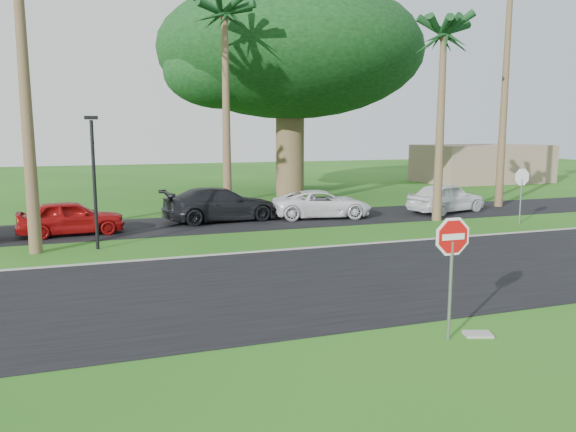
# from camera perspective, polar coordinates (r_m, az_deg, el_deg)

# --- Properties ---
(ground) EXTENTS (120.00, 120.00, 0.00)m
(ground) POSITION_cam_1_polar(r_m,az_deg,el_deg) (14.12, 7.16, -8.45)
(ground) COLOR #1E5314
(ground) RESTS_ON ground
(road) EXTENTS (120.00, 8.00, 0.02)m
(road) POSITION_cam_1_polar(r_m,az_deg,el_deg) (15.86, 3.93, -6.45)
(road) COLOR black
(road) RESTS_ON ground
(parking_strip) EXTENTS (120.00, 5.00, 0.02)m
(parking_strip) POSITION_cam_1_polar(r_m,az_deg,el_deg) (25.64, -5.36, -0.65)
(parking_strip) COLOR black
(parking_strip) RESTS_ON ground
(curb) EXTENTS (120.00, 0.12, 0.06)m
(curb) POSITION_cam_1_polar(r_m,az_deg,el_deg) (19.54, -0.76, -3.48)
(curb) COLOR gray
(curb) RESTS_ON ground
(stop_sign_near) EXTENTS (1.05, 0.07, 2.62)m
(stop_sign_near) POSITION_cam_1_polar(r_m,az_deg,el_deg) (11.44, 16.31, -3.63)
(stop_sign_near) COLOR gray
(stop_sign_near) RESTS_ON ground
(stop_sign_far) EXTENTS (1.05, 0.07, 2.62)m
(stop_sign_far) POSITION_cam_1_polar(r_m,az_deg,el_deg) (27.10, 22.64, 2.99)
(stop_sign_far) COLOR gray
(stop_sign_far) RESTS_ON ground
(palm_center) EXTENTS (5.00, 5.00, 10.50)m
(palm_center) POSITION_cam_1_polar(r_m,az_deg,el_deg) (27.23, -6.45, 19.25)
(palm_center) COLOR brown
(palm_center) RESTS_ON ground
(palm_right_near) EXTENTS (5.00, 5.00, 9.50)m
(palm_right_near) POSITION_cam_1_polar(r_m,az_deg,el_deg) (27.02, 15.55, 16.98)
(palm_right_near) COLOR brown
(palm_right_near) RESTS_ON ground
(canopy_tree) EXTENTS (16.50, 16.50, 13.12)m
(canopy_tree) POSITION_cam_1_polar(r_m,az_deg,el_deg) (36.46, 0.21, 16.24)
(canopy_tree) COLOR brown
(canopy_tree) RESTS_ON ground
(streetlight_right) EXTENTS (0.45, 0.25, 4.64)m
(streetlight_right) POSITION_cam_1_polar(r_m,az_deg,el_deg) (20.61, -19.11, 4.05)
(streetlight_right) COLOR black
(streetlight_right) RESTS_ON ground
(building_far) EXTENTS (10.00, 6.00, 3.00)m
(building_far) POSITION_cam_1_polar(r_m,az_deg,el_deg) (48.58, 19.04, 5.08)
(building_far) COLOR gray
(building_far) RESTS_ON ground
(car_red) EXTENTS (4.20, 1.94, 1.39)m
(car_red) POSITION_cam_1_polar(r_m,az_deg,el_deg) (24.01, -21.16, -0.17)
(car_red) COLOR #990C0D
(car_red) RESTS_ON ground
(car_dark) EXTENTS (5.50, 2.66, 1.54)m
(car_dark) POSITION_cam_1_polar(r_m,az_deg,el_deg) (25.94, -6.85, 1.14)
(car_dark) COLOR black
(car_dark) RESTS_ON ground
(car_minivan) EXTENTS (5.00, 2.92, 1.31)m
(car_minivan) POSITION_cam_1_polar(r_m,az_deg,el_deg) (26.88, 3.50, 1.20)
(car_minivan) COLOR white
(car_minivan) RESTS_ON ground
(car_pickup) EXTENTS (4.72, 2.84, 1.50)m
(car_pickup) POSITION_cam_1_polar(r_m,az_deg,el_deg) (29.66, 15.78, 1.78)
(car_pickup) COLOR white
(car_pickup) RESTS_ON ground
(utility_slab) EXTENTS (0.63, 0.51, 0.06)m
(utility_slab) POSITION_cam_1_polar(r_m,az_deg,el_deg) (12.32, 18.72, -11.31)
(utility_slab) COLOR gray
(utility_slab) RESTS_ON ground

